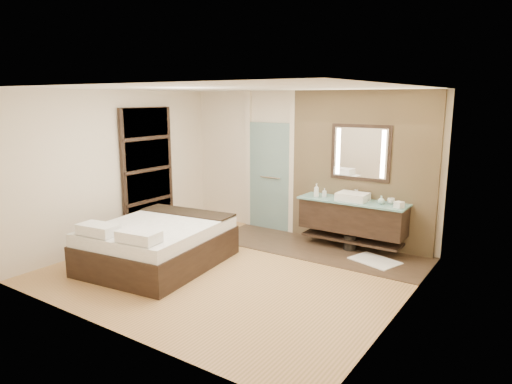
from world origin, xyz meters
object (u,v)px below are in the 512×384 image
Objects in this scene: vanity at (352,217)px; waste_bin at (350,242)px; bed at (158,244)px; mirror_unit at (360,153)px.

vanity is 6.81× the size of waste_bin.
bed reaches higher than waste_bin.
vanity is at bearing 40.00° from bed.
vanity is 3.27m from bed.
waste_bin is at bearing 39.14° from bed.
mirror_unit reaches higher than bed.
mirror_unit is 3.90× the size of waste_bin.
waste_bin is (0.00, -0.31, -1.51)m from mirror_unit.
waste_bin is at bearing -87.45° from vanity.
bed is 3.22m from waste_bin.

